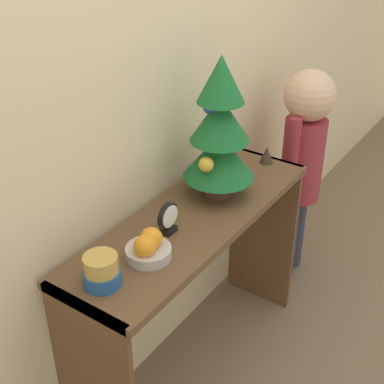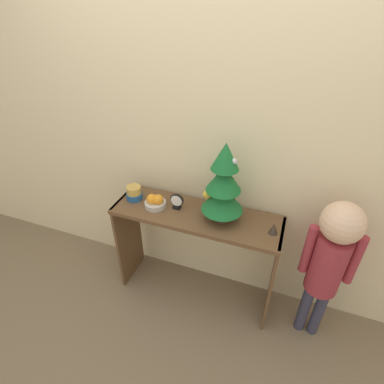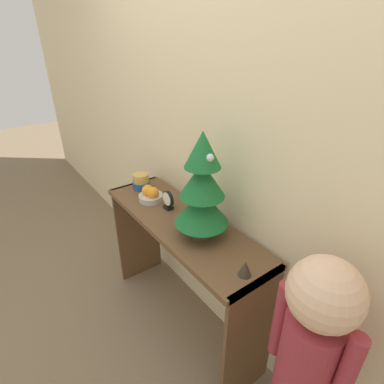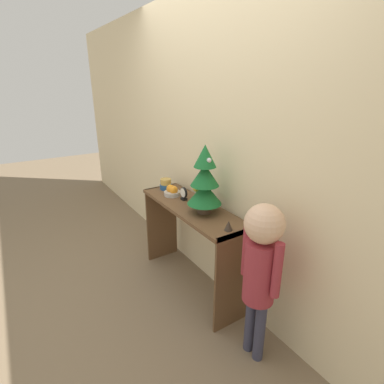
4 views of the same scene
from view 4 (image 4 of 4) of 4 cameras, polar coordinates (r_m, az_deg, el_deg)
ground_plane at (r=2.87m, az=-3.39°, el=-18.22°), size 12.00×12.00×0.00m
back_wall at (r=2.52m, az=4.33°, el=8.05°), size 7.00×0.05×2.50m
console_table at (r=2.61m, az=-0.11°, el=-6.40°), size 1.18×0.37×0.80m
mini_tree at (r=2.31m, az=2.43°, el=2.12°), size 0.27×0.27×0.55m
fruit_bowl at (r=2.75m, az=-3.80°, el=0.13°), size 0.15×0.15×0.10m
singing_bowl at (r=2.91m, az=-5.00°, el=1.48°), size 0.12×0.12×0.10m
desk_clock at (r=2.64m, az=-1.61°, el=-0.33°), size 0.10×0.04×0.12m
figurine at (r=2.13m, az=6.98°, el=-6.36°), size 0.06×0.06×0.07m
child_figure at (r=1.93m, az=12.99°, el=-12.75°), size 0.32×0.24×1.12m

